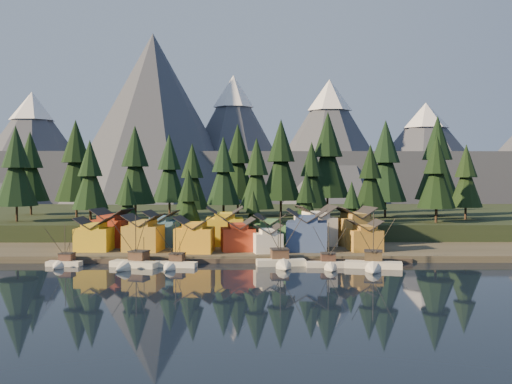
{
  "coord_description": "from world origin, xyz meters",
  "views": [
    {
      "loc": [
        4.54,
        -109.69,
        20.02
      ],
      "look_at": [
        5.7,
        30.0,
        15.14
      ],
      "focal_mm": 40.0,
      "sensor_mm": 36.0,
      "label": 1
    }
  ],
  "objects_px": {
    "boat_5": "(329,259)",
    "house_front_1": "(143,232)",
    "boat_4": "(282,255)",
    "boat_6": "(373,258)",
    "house_front_0": "(94,233)",
    "house_back_0": "(112,226)",
    "boat_2": "(173,259)",
    "boat_0": "(62,257)",
    "boat_1": "(131,257)",
    "house_back_1": "(161,227)"
  },
  "relations": [
    {
      "from": "boat_6",
      "to": "boat_0",
      "type": "bearing_deg",
      "value": -170.8
    },
    {
      "from": "house_front_1",
      "to": "house_back_0",
      "type": "height_order",
      "value": "house_back_0"
    },
    {
      "from": "boat_5",
      "to": "boat_2",
      "type": "bearing_deg",
      "value": -179.29
    },
    {
      "from": "house_back_1",
      "to": "boat_6",
      "type": "bearing_deg",
      "value": -21.38
    },
    {
      "from": "boat_4",
      "to": "house_front_1",
      "type": "xyz_separation_m",
      "value": [
        -31.86,
        13.44,
        3.55
      ]
    },
    {
      "from": "boat_4",
      "to": "house_front_0",
      "type": "xyz_separation_m",
      "value": [
        -43.53,
        13.79,
        3.15
      ]
    },
    {
      "from": "boat_4",
      "to": "boat_2",
      "type": "bearing_deg",
      "value": 178.33
    },
    {
      "from": "boat_5",
      "to": "house_front_0",
      "type": "height_order",
      "value": "boat_5"
    },
    {
      "from": "boat_4",
      "to": "house_front_1",
      "type": "bearing_deg",
      "value": 151.82
    },
    {
      "from": "house_front_0",
      "to": "house_back_0",
      "type": "bearing_deg",
      "value": 78.43
    },
    {
      "from": "boat_2",
      "to": "house_back_0",
      "type": "bearing_deg",
      "value": 137.7
    },
    {
      "from": "boat_0",
      "to": "boat_1",
      "type": "distance_m",
      "value": 15.08
    },
    {
      "from": "boat_6",
      "to": "boat_1",
      "type": "bearing_deg",
      "value": -169.64
    },
    {
      "from": "house_front_0",
      "to": "house_front_1",
      "type": "relative_size",
      "value": 0.87
    },
    {
      "from": "boat_5",
      "to": "house_back_0",
      "type": "height_order",
      "value": "house_back_0"
    },
    {
      "from": "boat_1",
      "to": "boat_0",
      "type": "bearing_deg",
      "value": -167.96
    },
    {
      "from": "boat_1",
      "to": "house_front_1",
      "type": "height_order",
      "value": "boat_1"
    },
    {
      "from": "house_front_0",
      "to": "house_back_1",
      "type": "height_order",
      "value": "house_back_1"
    },
    {
      "from": "boat_2",
      "to": "boat_5",
      "type": "bearing_deg",
      "value": 8.99
    },
    {
      "from": "house_front_0",
      "to": "boat_0",
      "type": "bearing_deg",
      "value": -99.32
    },
    {
      "from": "boat_1",
      "to": "boat_4",
      "type": "relative_size",
      "value": 0.95
    },
    {
      "from": "house_back_0",
      "to": "house_front_0",
      "type": "bearing_deg",
      "value": -91.49
    },
    {
      "from": "boat_0",
      "to": "house_front_0",
      "type": "height_order",
      "value": "house_front_0"
    },
    {
      "from": "house_back_1",
      "to": "house_front_1",
      "type": "bearing_deg",
      "value": -99.64
    },
    {
      "from": "boat_0",
      "to": "boat_4",
      "type": "distance_m",
      "value": 46.5
    },
    {
      "from": "house_front_1",
      "to": "boat_5",
      "type": "bearing_deg",
      "value": -12.06
    },
    {
      "from": "boat_5",
      "to": "house_front_1",
      "type": "height_order",
      "value": "house_front_1"
    },
    {
      "from": "boat_0",
      "to": "boat_2",
      "type": "height_order",
      "value": "boat_2"
    },
    {
      "from": "house_front_0",
      "to": "boat_4",
      "type": "bearing_deg",
      "value": -14.68
    },
    {
      "from": "boat_5",
      "to": "boat_0",
      "type": "bearing_deg",
      "value": 179.56
    },
    {
      "from": "boat_4",
      "to": "house_front_0",
      "type": "height_order",
      "value": "boat_4"
    },
    {
      "from": "boat_0",
      "to": "boat_1",
      "type": "height_order",
      "value": "boat_1"
    },
    {
      "from": "boat_2",
      "to": "house_front_0",
      "type": "distance_m",
      "value": 25.99
    },
    {
      "from": "boat_4",
      "to": "house_back_0",
      "type": "relative_size",
      "value": 1.25
    },
    {
      "from": "boat_2",
      "to": "house_front_0",
      "type": "height_order",
      "value": "house_front_0"
    },
    {
      "from": "boat_0",
      "to": "house_front_1",
      "type": "relative_size",
      "value": 1.06
    },
    {
      "from": "house_front_0",
      "to": "house_front_1",
      "type": "height_order",
      "value": "house_front_1"
    },
    {
      "from": "boat_2",
      "to": "house_front_1",
      "type": "relative_size",
      "value": 1.11
    },
    {
      "from": "boat_6",
      "to": "house_front_1",
      "type": "relative_size",
      "value": 1.41
    },
    {
      "from": "boat_5",
      "to": "house_back_1",
      "type": "xyz_separation_m",
      "value": [
        -38.96,
        24.69,
        4.22
      ]
    },
    {
      "from": "boat_4",
      "to": "boat_5",
      "type": "xyz_separation_m",
      "value": [
        9.89,
        -2.01,
        -0.56
      ]
    },
    {
      "from": "boat_1",
      "to": "house_front_0",
      "type": "relative_size",
      "value": 1.49
    },
    {
      "from": "boat_4",
      "to": "house_front_1",
      "type": "height_order",
      "value": "boat_4"
    },
    {
      "from": "boat_6",
      "to": "boat_5",
      "type": "bearing_deg",
      "value": -176.37
    },
    {
      "from": "boat_2",
      "to": "house_back_1",
      "type": "relative_size",
      "value": 1.18
    },
    {
      "from": "boat_0",
      "to": "house_back_1",
      "type": "distance_m",
      "value": 28.83
    },
    {
      "from": "boat_0",
      "to": "house_back_0",
      "type": "bearing_deg",
      "value": 83.32
    },
    {
      "from": "boat_1",
      "to": "house_back_1",
      "type": "height_order",
      "value": "boat_1"
    },
    {
      "from": "boat_4",
      "to": "house_back_0",
      "type": "distance_m",
      "value": 47.16
    },
    {
      "from": "boat_0",
      "to": "boat_5",
      "type": "xyz_separation_m",
      "value": [
        56.39,
        -2.1,
        -0.1
      ]
    }
  ]
}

